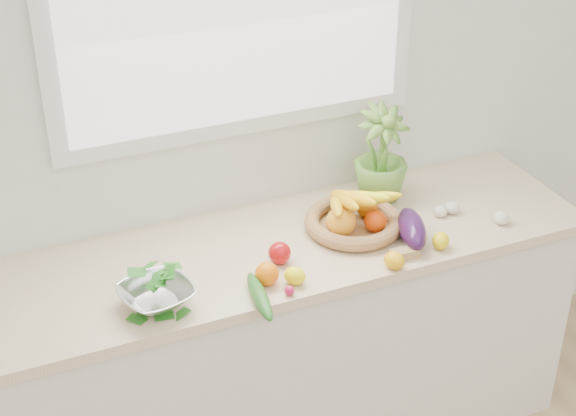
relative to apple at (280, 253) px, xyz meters
name	(u,v)px	position (x,y,z in m)	size (l,w,h in m)	color
back_wall	(237,92)	(0.02, 0.40, 0.41)	(4.50, 0.02, 2.70)	white
counter_cabinet	(273,353)	(0.02, 0.10, -0.51)	(2.20, 0.58, 0.86)	silver
countertop	(272,251)	(0.02, 0.10, -0.06)	(2.24, 0.62, 0.04)	beige
orange_loose	(267,274)	(-0.08, -0.10, 0.00)	(0.08, 0.08, 0.08)	orange
lemon_a	(394,261)	(0.33, -0.18, -0.01)	(0.06, 0.07, 0.06)	#F8B00D
lemon_b	(441,241)	(0.54, -0.13, -0.01)	(0.06, 0.07, 0.06)	yellow
lemon_c	(295,276)	(0.00, -0.13, -0.01)	(0.06, 0.07, 0.06)	#FFF40D
apple	(280,253)	(0.00, 0.00, 0.00)	(0.08, 0.08, 0.08)	#A90D11
ginger	(405,254)	(0.39, -0.14, -0.02)	(0.10, 0.04, 0.03)	tan
garlic_a	(452,208)	(0.70, 0.05, -0.01)	(0.05, 0.05, 0.05)	silver
garlic_b	(440,211)	(0.65, 0.04, -0.02)	(0.05, 0.05, 0.04)	silver
garlic_c	(501,218)	(0.82, -0.09, -0.01)	(0.06, 0.06, 0.05)	silver
eggplant	(412,229)	(0.47, -0.05, 0.01)	(0.09, 0.24, 0.09)	#2E103E
cucumber	(260,296)	(-0.14, -0.18, -0.01)	(0.05, 0.26, 0.05)	#1B5B1A
radish	(290,291)	(-0.04, -0.18, -0.02)	(0.03, 0.03, 0.03)	#CB194E
potted_herb	(381,154)	(0.50, 0.24, 0.15)	(0.20, 0.20, 0.36)	#639B38
fruit_basket	(353,217)	(0.32, 0.09, 0.01)	(0.43, 0.43, 0.18)	tan
colander_with_spinach	(156,291)	(-0.44, -0.07, 0.02)	(0.27, 0.27, 0.12)	silver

